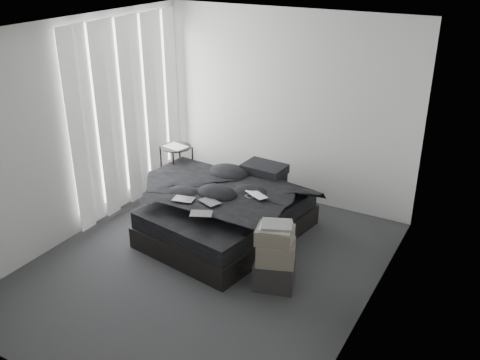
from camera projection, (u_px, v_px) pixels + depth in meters
The scene contains 25 objects.
floor at pixel (205, 266), 6.04m from camera, with size 3.60×4.20×0.01m, color #2F2F32.
ceiling at pixel (198, 30), 4.97m from camera, with size 3.60×4.20×0.01m, color white.
wall_back at pixel (287, 108), 7.17m from camera, with size 3.60×0.01×2.60m, color silver.
wall_front at pixel (43, 255), 3.84m from camera, with size 3.60×0.01×2.60m, color silver.
wall_left at pixel (74, 131), 6.31m from camera, with size 0.01×4.20×2.60m, color silver.
wall_right at pixel (374, 197), 4.70m from camera, with size 0.01×4.20×2.60m, color silver.
window_left at pixel (125, 108), 6.99m from camera, with size 0.02×2.00×2.30m, color white.
curtain_left at pixel (129, 114), 7.00m from camera, with size 0.06×2.12×2.48m, color white.
bed at pixel (228, 226), 6.62m from camera, with size 1.45×1.92×0.26m, color black.
mattress at pixel (228, 209), 6.53m from camera, with size 1.40×1.86×0.20m, color black.
duvet at pixel (225, 194), 6.40m from camera, with size 1.41×1.64×0.22m, color black.
pillow_lower at pixel (261, 176), 7.01m from camera, with size 0.58×0.39×0.13m, color black.
pillow_upper at pixel (264, 169), 6.91m from camera, with size 0.54×0.37×0.12m, color black.
laptop at pixel (253, 190), 6.22m from camera, with size 0.31×0.20×0.02m, color silver.
comic_a at pixel (183, 194), 6.16m from camera, with size 0.24×0.16×0.01m, color black.
comic_b at pixel (210, 196), 6.10m from camera, with size 0.24×0.16×0.01m, color black.
comic_c at pixel (201, 207), 5.83m from camera, with size 0.24×0.16×0.01m, color black.
side_stand at pixel (177, 173), 7.49m from camera, with size 0.42×0.42×0.77m, color black.
papers at pixel (176, 147), 7.31m from camera, with size 0.30×0.22×0.02m, color white.
floor_books at pixel (143, 216), 6.98m from camera, with size 0.13×0.18×0.13m, color black.
box_lower at pixel (274, 274), 5.63m from camera, with size 0.42×0.32×0.31m, color black.
box_mid at pixel (276, 252), 5.50m from camera, with size 0.39×0.31×0.23m, color #635C4E.
box_upper at pixel (275, 235), 5.43m from camera, with size 0.37×0.30×0.16m, color #635C4E.
art_book_white at pixel (276, 227), 5.39m from camera, with size 0.32×0.25×0.03m, color silver.
art_book_snake at pixel (277, 225), 5.37m from camera, with size 0.31×0.24×0.03m, color silver.
Camera 1 is at (2.84, -4.26, 3.38)m, focal length 40.00 mm.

